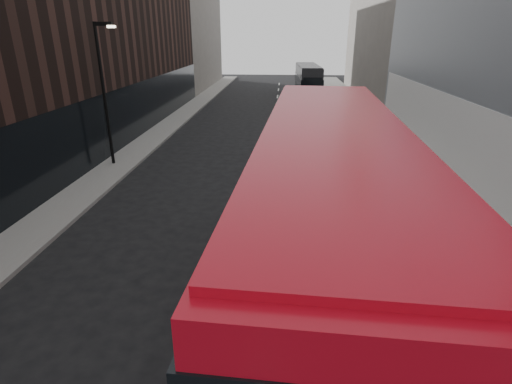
% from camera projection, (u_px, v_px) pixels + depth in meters
% --- Properties ---
extents(sidewalk_right, '(3.00, 80.00, 0.15)m').
position_uv_depth(sidewalk_right, '(383.00, 138.00, 26.91)').
color(sidewalk_right, slate).
rests_on(sidewalk_right, ground).
extents(sidewalk_left, '(2.00, 80.00, 0.15)m').
position_uv_depth(sidewalk_left, '(158.00, 134.00, 27.92)').
color(sidewalk_left, slate).
rests_on(sidewalk_left, ground).
extents(building_victorian, '(6.50, 24.00, 21.00)m').
position_uv_depth(building_victorian, '(391.00, 2.00, 40.74)').
color(building_victorian, '#67615B').
rests_on(building_victorian, ground).
extents(building_left_mid, '(5.00, 24.00, 14.00)m').
position_uv_depth(building_left_mid, '(124.00, 28.00, 30.22)').
color(building_left_mid, black).
rests_on(building_left_mid, ground).
extents(building_left_far, '(5.00, 20.00, 13.00)m').
position_uv_depth(building_left_far, '(190.00, 35.00, 50.80)').
color(building_left_far, '#67615B').
rests_on(building_left_far, ground).
extents(street_lamp, '(1.06, 0.22, 7.00)m').
position_uv_depth(street_lamp, '(105.00, 86.00, 19.93)').
color(street_lamp, black).
rests_on(street_lamp, sidewalk_left).
extents(red_bus, '(3.58, 12.48, 4.98)m').
position_uv_depth(red_bus, '(327.00, 220.00, 8.85)').
color(red_bus, '#A20918').
rests_on(red_bus, ground).
extents(grey_bus, '(2.81, 10.25, 3.29)m').
position_uv_depth(grey_bus, '(308.00, 79.00, 46.39)').
color(grey_bus, black).
rests_on(grey_bus, ground).
extents(car_a, '(1.74, 3.93, 1.32)m').
position_uv_depth(car_a, '(284.00, 150.00, 21.89)').
color(car_a, black).
rests_on(car_a, ground).
extents(car_b, '(2.12, 4.70, 1.50)m').
position_uv_depth(car_b, '(296.00, 143.00, 23.02)').
color(car_b, gray).
rests_on(car_b, ground).
extents(car_c, '(2.03, 4.88, 1.41)m').
position_uv_depth(car_c, '(332.00, 126.00, 27.58)').
color(car_c, black).
rests_on(car_c, ground).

